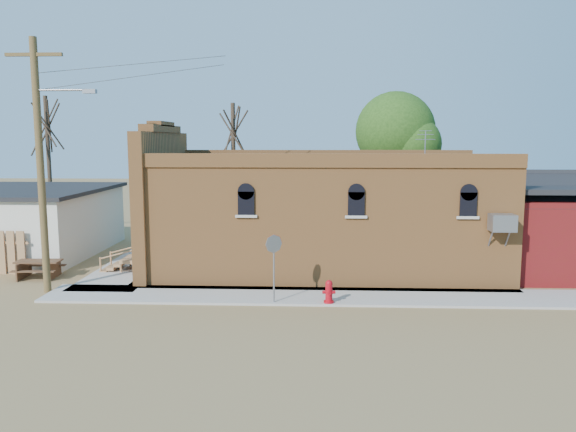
{
  "coord_description": "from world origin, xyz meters",
  "views": [
    {
      "loc": [
        1.41,
        -18.25,
        5.51
      ],
      "look_at": [
        0.42,
        4.41,
        2.4
      ],
      "focal_mm": 35.0,
      "sensor_mm": 36.0,
      "label": 1
    }
  ],
  "objects_px": {
    "brick_bar": "(318,214)",
    "stop_sign": "(274,250)",
    "utility_pole": "(42,160)",
    "picnic_table": "(39,267)",
    "fire_hydrant": "(329,292)",
    "trash_barrel": "(157,256)"
  },
  "relations": [
    {
      "from": "fire_hydrant",
      "to": "picnic_table",
      "type": "bearing_deg",
      "value": 150.59
    },
    {
      "from": "brick_bar",
      "to": "picnic_table",
      "type": "height_order",
      "value": "brick_bar"
    },
    {
      "from": "stop_sign",
      "to": "fire_hydrant",
      "type": "bearing_deg",
      "value": -12.41
    },
    {
      "from": "utility_pole",
      "to": "picnic_table",
      "type": "xyz_separation_m",
      "value": [
        -1.36,
        2.0,
        -4.31
      ]
    },
    {
      "from": "fire_hydrant",
      "to": "stop_sign",
      "type": "bearing_deg",
      "value": 166.06
    },
    {
      "from": "utility_pole",
      "to": "stop_sign",
      "type": "relative_size",
      "value": 3.9
    },
    {
      "from": "brick_bar",
      "to": "utility_pole",
      "type": "distance_m",
      "value": 10.96
    },
    {
      "from": "utility_pole",
      "to": "fire_hydrant",
      "type": "distance_m",
      "value": 11.07
    },
    {
      "from": "stop_sign",
      "to": "trash_barrel",
      "type": "bearing_deg",
      "value": 123.29
    },
    {
      "from": "brick_bar",
      "to": "stop_sign",
      "type": "bearing_deg",
      "value": -105.27
    },
    {
      "from": "fire_hydrant",
      "to": "stop_sign",
      "type": "relative_size",
      "value": 0.34
    },
    {
      "from": "utility_pole",
      "to": "picnic_table",
      "type": "bearing_deg",
      "value": 124.13
    },
    {
      "from": "fire_hydrant",
      "to": "trash_barrel",
      "type": "height_order",
      "value": "trash_barrel"
    },
    {
      "from": "brick_bar",
      "to": "fire_hydrant",
      "type": "xyz_separation_m",
      "value": [
        0.34,
        -5.5,
        -1.88
      ]
    },
    {
      "from": "brick_bar",
      "to": "stop_sign",
      "type": "xyz_separation_m",
      "value": [
        -1.5,
        -5.49,
        -0.49
      ]
    },
    {
      "from": "utility_pole",
      "to": "fire_hydrant",
      "type": "height_order",
      "value": "utility_pole"
    },
    {
      "from": "stop_sign",
      "to": "picnic_table",
      "type": "bearing_deg",
      "value": 149.35
    },
    {
      "from": "fire_hydrant",
      "to": "picnic_table",
      "type": "relative_size",
      "value": 0.44
    },
    {
      "from": "brick_bar",
      "to": "fire_hydrant",
      "type": "distance_m",
      "value": 5.82
    },
    {
      "from": "fire_hydrant",
      "to": "picnic_table",
      "type": "height_order",
      "value": "fire_hydrant"
    },
    {
      "from": "brick_bar",
      "to": "picnic_table",
      "type": "relative_size",
      "value": 9.2
    },
    {
      "from": "fire_hydrant",
      "to": "picnic_table",
      "type": "xyz_separation_m",
      "value": [
        -11.48,
        3.2,
        0.0
      ]
    }
  ]
}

